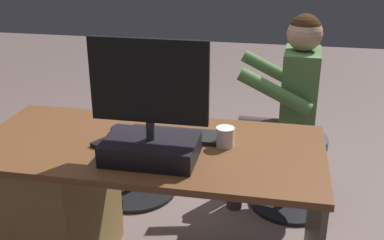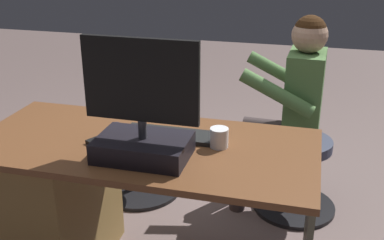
# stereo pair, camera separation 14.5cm
# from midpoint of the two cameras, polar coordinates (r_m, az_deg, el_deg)

# --- Properties ---
(ground_plane) EXTENTS (10.00, 10.00, 0.00)m
(ground_plane) POSITION_cam_midpoint_polar(r_m,az_deg,el_deg) (2.80, -1.08, -13.74)
(ground_plane) COLOR #74605C
(desk) EXTENTS (1.54, 0.71, 0.75)m
(desk) POSITION_cam_midpoint_polar(r_m,az_deg,el_deg) (2.42, -12.99, -9.17)
(desk) COLOR brown
(desk) RESTS_ON ground_plane
(monitor) EXTENTS (0.48, 0.26, 0.50)m
(monitor) POSITION_cam_midpoint_polar(r_m,az_deg,el_deg) (1.92, -3.89, -0.70)
(monitor) COLOR black
(monitor) RESTS_ON desk
(keyboard) EXTENTS (0.42, 0.14, 0.02)m
(keyboard) POSITION_cam_midpoint_polar(r_m,az_deg,el_deg) (2.16, -0.85, -1.77)
(keyboard) COLOR black
(keyboard) RESTS_ON desk
(computer_mouse) EXTENTS (0.06, 0.10, 0.04)m
(computer_mouse) POSITION_cam_midpoint_polar(r_m,az_deg,el_deg) (2.24, -7.55, -0.85)
(computer_mouse) COLOR #272130
(computer_mouse) RESTS_ON desk
(cup) EXTENTS (0.08, 0.08, 0.09)m
(cup) POSITION_cam_midpoint_polar(r_m,az_deg,el_deg) (2.05, 5.32, -2.17)
(cup) COLOR white
(cup) RESTS_ON desk
(tv_remote) EXTENTS (0.11, 0.15, 0.02)m
(tv_remote) POSITION_cam_midpoint_polar(r_m,az_deg,el_deg) (2.15, -8.95, -2.22)
(tv_remote) COLOR black
(tv_remote) RESTS_ON desk
(office_chair_teddy) EXTENTS (0.55, 0.55, 0.47)m
(office_chair_teddy) POSITION_cam_midpoint_polar(r_m,az_deg,el_deg) (3.11, -5.18, -4.36)
(office_chair_teddy) COLOR black
(office_chair_teddy) RESTS_ON ground_plane
(teddy_bear) EXTENTS (0.22, 0.23, 0.33)m
(teddy_bear) POSITION_cam_midpoint_polar(r_m,az_deg,el_deg) (2.98, -5.35, 2.06)
(teddy_bear) COLOR tan
(teddy_bear) RESTS_ON office_chair_teddy
(visitor_chair) EXTENTS (0.51, 0.51, 0.47)m
(visitor_chair) POSITION_cam_midpoint_polar(r_m,az_deg,el_deg) (2.99, 13.94, -6.00)
(visitor_chair) COLOR black
(visitor_chair) RESTS_ON ground_plane
(person) EXTENTS (0.51, 0.49, 1.21)m
(person) POSITION_cam_midpoint_polar(r_m,az_deg,el_deg) (2.81, 13.22, 2.42)
(person) COLOR #547E44
(person) RESTS_ON ground_plane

